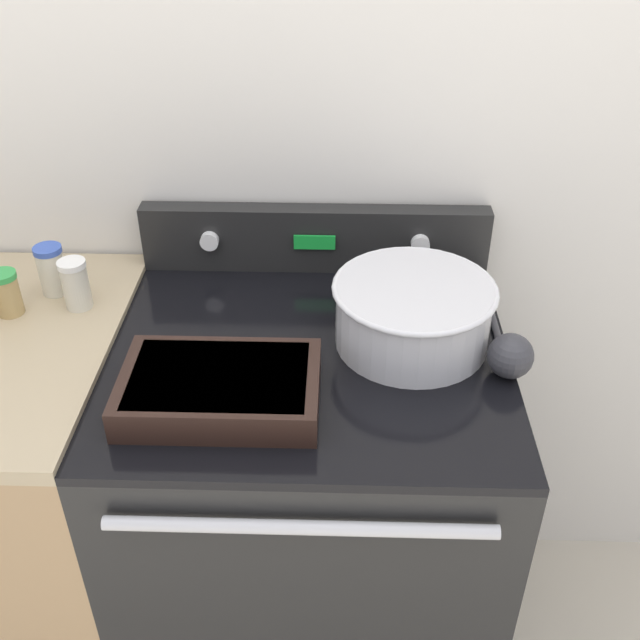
{
  "coord_description": "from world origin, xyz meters",
  "views": [
    {
      "loc": [
        0.06,
        -0.8,
        1.81
      ],
      "look_at": [
        0.02,
        0.36,
        1.01
      ],
      "focal_mm": 42.0,
      "sensor_mm": 36.0,
      "label": 1
    }
  ],
  "objects": [
    {
      "name": "control_panel",
      "position": [
        0.0,
        0.66,
        1.03
      ],
      "size": [
        0.76,
        0.07,
        0.15
      ],
      "color": "black",
      "rests_on": "stove_range"
    },
    {
      "name": "ladle",
      "position": [
        0.37,
        0.29,
        0.99
      ],
      "size": [
        0.08,
        0.33,
        0.08
      ],
      "color": "#333338",
      "rests_on": "stove_range"
    },
    {
      "name": "spice_jar_blue_cap",
      "position": [
        -0.54,
        0.52,
        1.02
      ],
      "size": [
        0.06,
        0.06,
        0.11
      ],
      "color": "beige",
      "rests_on": "side_counter"
    },
    {
      "name": "kitchen_wall",
      "position": [
        0.0,
        0.72,
        1.25
      ],
      "size": [
        8.0,
        0.05,
        2.5
      ],
      "color": "silver",
      "rests_on": "ground_plane"
    },
    {
      "name": "mixing_bowl",
      "position": [
        0.2,
        0.38,
        1.02
      ],
      "size": [
        0.31,
        0.31,
        0.13
      ],
      "color": "silver",
      "rests_on": "stove_range"
    },
    {
      "name": "side_counter",
      "position": [
        -0.7,
        0.34,
        0.48
      ],
      "size": [
        0.65,
        0.68,
        0.96
      ],
      "color": "tan",
      "rests_on": "ground_plane"
    },
    {
      "name": "spice_jar_white_cap",
      "position": [
        -0.48,
        0.46,
        1.02
      ],
      "size": [
        0.06,
        0.06,
        0.11
      ],
      "color": "beige",
      "rests_on": "side_counter"
    },
    {
      "name": "spice_jar_green_cap",
      "position": [
        -0.61,
        0.44,
        1.01
      ],
      "size": [
        0.06,
        0.06,
        0.09
      ],
      "color": "tan",
      "rests_on": "side_counter"
    },
    {
      "name": "casserole_dish",
      "position": [
        -0.15,
        0.19,
        0.99
      ],
      "size": [
        0.34,
        0.22,
        0.06
      ],
      "color": "black",
      "rests_on": "stove_range"
    },
    {
      "name": "stove_range",
      "position": [
        0.0,
        0.34,
        0.48
      ],
      "size": [
        0.76,
        0.71,
        0.95
      ],
      "color": "black",
      "rests_on": "ground_plane"
    }
  ]
}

